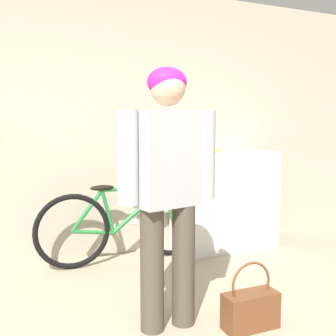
% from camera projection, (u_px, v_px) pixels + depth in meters
% --- Properties ---
extents(wall_back, '(8.00, 0.07, 2.60)m').
position_uv_depth(wall_back, '(75.00, 123.00, 3.67)').
color(wall_back, '#B7AD99').
rests_on(wall_back, ground_plane).
extents(side_shelf, '(1.07, 0.44, 1.01)m').
position_uv_depth(side_shelf, '(225.00, 200.00, 4.08)').
color(side_shelf, white).
rests_on(side_shelf, ground_plane).
extents(person, '(0.64, 0.27, 1.63)m').
position_uv_depth(person, '(168.00, 180.00, 2.41)').
color(person, '#4C4238').
rests_on(person, ground_plane).
extents(bicycle, '(1.66, 0.46, 0.75)m').
position_uv_depth(bicycle, '(125.00, 224.00, 3.67)').
color(bicycle, black).
rests_on(bicycle, ground_plane).
extents(banana, '(0.30, 0.08, 0.04)m').
position_uv_depth(banana, '(209.00, 151.00, 3.92)').
color(banana, '#EAD64C').
rests_on(banana, side_shelf).
extents(handbag, '(0.35, 0.15, 0.43)m').
position_uv_depth(handbag, '(250.00, 308.00, 2.48)').
color(handbag, brown).
rests_on(handbag, ground_plane).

